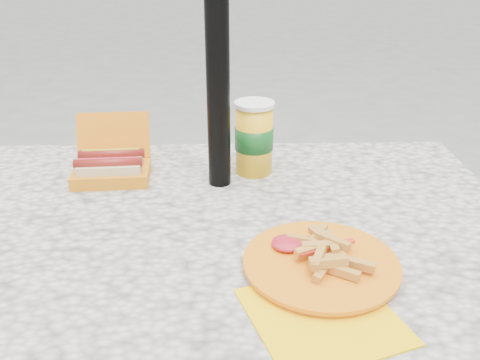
{
  "coord_description": "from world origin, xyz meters",
  "views": [
    {
      "loc": [
        0.02,
        -0.88,
        1.26
      ],
      "look_at": [
        0.04,
        0.07,
        0.8
      ],
      "focal_mm": 38.0,
      "sensor_mm": 36.0,
      "label": 1
    }
  ],
  "objects_px": {
    "hotdog_box": "(111,167)",
    "soda_cup": "(254,138)",
    "umbrella_pole": "(217,24)",
    "fries_plate": "(320,266)"
  },
  "relations": [
    {
      "from": "hotdog_box",
      "to": "soda_cup",
      "type": "bearing_deg",
      "value": 2.0
    },
    {
      "from": "hotdog_box",
      "to": "fries_plate",
      "type": "distance_m",
      "value": 0.56
    },
    {
      "from": "fries_plate",
      "to": "soda_cup",
      "type": "xyz_separation_m",
      "value": [
        -0.09,
        0.41,
        0.07
      ]
    },
    {
      "from": "fries_plate",
      "to": "soda_cup",
      "type": "height_order",
      "value": "soda_cup"
    },
    {
      "from": "umbrella_pole",
      "to": "soda_cup",
      "type": "height_order",
      "value": "umbrella_pole"
    },
    {
      "from": "hotdog_box",
      "to": "soda_cup",
      "type": "xyz_separation_m",
      "value": [
        0.33,
        0.03,
        0.06
      ]
    },
    {
      "from": "umbrella_pole",
      "to": "hotdog_box",
      "type": "height_order",
      "value": "umbrella_pole"
    },
    {
      "from": "umbrella_pole",
      "to": "hotdog_box",
      "type": "relative_size",
      "value": 12.2
    },
    {
      "from": "hotdog_box",
      "to": "fries_plate",
      "type": "bearing_deg",
      "value": -45.35
    },
    {
      "from": "umbrella_pole",
      "to": "fries_plate",
      "type": "relative_size",
      "value": 5.79
    }
  ]
}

